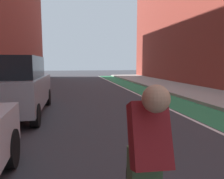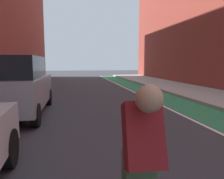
% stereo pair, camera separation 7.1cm
% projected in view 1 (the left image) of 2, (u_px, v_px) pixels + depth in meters
% --- Properties ---
extents(ground_plane, '(81.98, 81.98, 0.00)m').
position_uv_depth(ground_plane, '(107.00, 112.00, 7.84)').
color(ground_plane, '#38383D').
extents(bike_lane_paint, '(1.60, 37.26, 0.00)m').
position_uv_depth(bike_lane_paint, '(168.00, 100.00, 10.42)').
color(bike_lane_paint, '#2D8451').
rests_on(bike_lane_paint, ground).
extents(lane_divider_stripe, '(0.12, 37.26, 0.00)m').
position_uv_depth(lane_divider_stripe, '(151.00, 100.00, 10.25)').
color(lane_divider_stripe, white).
rests_on(lane_divider_stripe, ground).
extents(sidewalk_right, '(3.45, 37.26, 0.14)m').
position_uv_depth(sidewalk_right, '(215.00, 97.00, 10.90)').
color(sidewalk_right, '#A8A59E').
rests_on(sidewalk_right, ground).
extents(parked_suv_silver, '(1.95, 4.33, 1.98)m').
position_uv_depth(parked_suv_silver, '(15.00, 85.00, 7.23)').
color(parked_suv_silver, '#9EA0A8').
rests_on(parked_suv_silver, ground).
extents(cyclist_mid, '(0.48, 1.72, 1.61)m').
position_uv_depth(cyclist_mid, '(147.00, 168.00, 1.93)').
color(cyclist_mid, black).
rests_on(cyclist_mid, ground).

